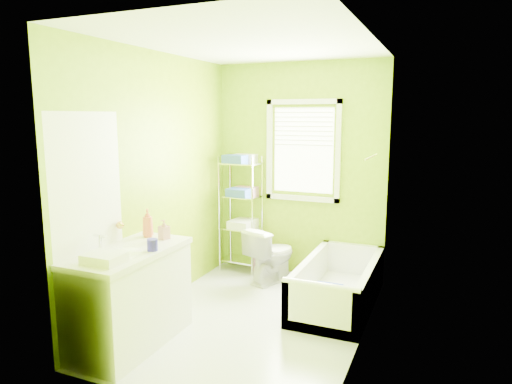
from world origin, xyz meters
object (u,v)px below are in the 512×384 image
at_px(bathtub, 337,291).
at_px(wire_shelf_unit, 243,201).
at_px(toilet, 271,254).
at_px(vanity, 130,294).

distance_m(bathtub, wire_shelf_unit, 1.69).
height_order(toilet, vanity, vanity).
bearing_deg(vanity, wire_shelf_unit, 87.66).
relative_size(toilet, vanity, 0.59).
xyz_separation_m(bathtub, vanity, (-1.46, -1.50, 0.29)).
bearing_deg(toilet, bathtub, 175.65).
relative_size(vanity, wire_shelf_unit, 0.76).
height_order(vanity, wire_shelf_unit, wire_shelf_unit).
bearing_deg(wire_shelf_unit, toilet, -26.12).
relative_size(bathtub, vanity, 1.37).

